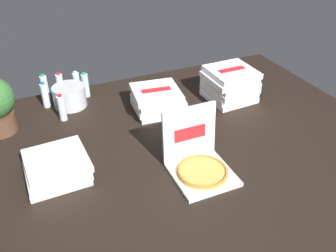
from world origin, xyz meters
name	(u,v)px	position (x,y,z in m)	size (l,w,h in m)	color
ground_plane	(171,152)	(0.00, 0.00, -0.01)	(3.20, 2.40, 0.02)	black
open_pizza_box	(199,161)	(0.08, -0.26, 0.08)	(0.36, 0.40, 0.39)	white
pizza_stack_center_far	(157,100)	(0.13, 0.55, 0.09)	(0.42, 0.43, 0.18)	white
pizza_stack_right_near	(57,167)	(-0.75, 0.05, 0.07)	(0.39, 0.39, 0.13)	white
pizza_stack_left_near	(230,84)	(0.76, 0.48, 0.13)	(0.41, 0.40, 0.27)	white
ice_bucket	(70,96)	(-0.51, 0.90, 0.09)	(0.26, 0.26, 0.18)	#B7BABF
water_bottle_0	(77,84)	(-0.41, 1.07, 0.11)	(0.06, 0.06, 0.22)	silver
water_bottle_1	(45,87)	(-0.67, 1.11, 0.11)	(0.06, 0.06, 0.22)	white
water_bottle_2	(86,85)	(-0.35, 1.01, 0.11)	(0.06, 0.06, 0.22)	silver
water_bottle_3	(60,85)	(-0.54, 1.09, 0.11)	(0.06, 0.06, 0.22)	white
water_bottle_4	(45,95)	(-0.69, 0.96, 0.11)	(0.06, 0.06, 0.22)	silver
water_bottle_5	(62,108)	(-0.60, 0.71, 0.11)	(0.06, 0.06, 0.22)	silver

